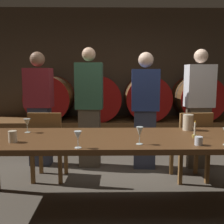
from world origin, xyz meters
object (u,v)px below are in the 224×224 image
object	(u,v)px
wine_barrel_center_left	(99,98)
guest_center_right	(145,110)
guest_far_right	(199,108)
candle_center	(195,133)
cup_center	(199,141)
chair_left	(48,143)
chair_right	(192,143)
wine_glass_left	(78,136)
dining_table	(118,143)
guest_far_left	(39,108)
wine_barrel_center_right	(147,98)
wine_glass_center	(140,132)
pitcher	(188,122)
wine_glass_far_left	(27,123)
wine_barrel_far_left	(51,98)
guest_center_left	(89,107)
cup_left	(13,137)
wine_barrel_far_right	(197,98)

from	to	relation	value
wine_barrel_center_left	guest_center_right	world-z (taller)	guest_center_right
guest_far_right	wine_barrel_center_left	bearing A→B (deg)	-48.23
candle_center	cup_center	xyz separation A→B (m)	(-0.06, -0.29, -0.01)
chair_left	chair_right	world-z (taller)	same
chair_right	wine_glass_left	xyz separation A→B (m)	(-1.29, -1.03, 0.33)
guest_center_right	candle_center	size ratio (longest dim) A/B	9.47
dining_table	guest_far_left	distance (m)	1.71
wine_barrel_center_right	guest_far_left	size ratio (longest dim) A/B	0.52
dining_table	wine_glass_center	world-z (taller)	wine_glass_center
pitcher	dining_table	bearing A→B (deg)	-158.27
pitcher	guest_center_right	bearing A→B (deg)	113.20
pitcher	guest_far_right	bearing A→B (deg)	64.46
wine_barrel_center_right	wine_glass_far_left	size ratio (longest dim) A/B	5.81
wine_barrel_far_left	chair_right	size ratio (longest dim) A/B	0.97
guest_far_left	pitcher	distance (m)	2.12
wine_glass_left	guest_center_left	bearing A→B (deg)	90.50
guest_far_right	candle_center	distance (m)	1.26
guest_center_left	wine_glass_center	size ratio (longest dim) A/B	10.94
wine_barrel_far_left	cup_left	size ratio (longest dim) A/B	8.16
wine_barrel_center_left	cup_center	distance (m)	3.16
guest_center_left	wine_barrel_far_left	bearing A→B (deg)	-56.08
wine_barrel_far_right	candle_center	bearing A→B (deg)	-108.79
wine_barrel_far_left	wine_barrel_far_right	bearing A→B (deg)	0.00
chair_left	cup_center	distance (m)	1.85
candle_center	cup_center	size ratio (longest dim) A/B	2.29
chair_right	guest_center_right	world-z (taller)	guest_center_right
chair_right	cup_center	distance (m)	1.03
chair_right	cup_left	xyz separation A→B (m)	(-1.90, -0.83, 0.29)
wine_glass_center	cup_center	size ratio (longest dim) A/B	2.07
pitcher	cup_center	xyz separation A→B (m)	(-0.09, -0.63, -0.05)
wine_barrel_far_left	wine_glass_left	size ratio (longest dim) A/B	5.94
guest_far_right	cup_left	size ratio (longest dim) A/B	15.98
wine_barrel_center_right	chair_left	world-z (taller)	wine_barrel_center_right
guest_far_right	pitcher	distance (m)	0.93
wine_barrel_far_right	wine_glass_left	world-z (taller)	wine_barrel_far_right
chair_left	guest_center_left	size ratio (longest dim) A/B	0.52
wine_barrel_center_left	guest_far_right	distance (m)	2.12
wine_barrel_far_left	chair_left	distance (m)	2.09
pitcher	cup_center	bearing A→B (deg)	-98.50
guest_far_left	cup_center	bearing A→B (deg)	142.08
candle_center	wine_glass_far_left	xyz separation A→B (m)	(-1.70, 0.25, 0.06)
wine_glass_center	cup_left	bearing A→B (deg)	175.54
wine_barrel_center_right	guest_center_left	size ratio (longest dim) A/B	0.50
wine_barrel_far_left	guest_far_right	xyz separation A→B (m)	(2.41, -1.54, -0.01)
wine_barrel_far_left	guest_center_right	bearing A→B (deg)	-43.16
wine_barrel_center_right	guest_far_right	world-z (taller)	guest_far_right
guest_far_left	wine_barrel_center_right	bearing A→B (deg)	-137.34
chair_right	wine_glass_far_left	world-z (taller)	chair_right
chair_right	guest_far_right	world-z (taller)	guest_far_right
wine_barrel_center_left	guest_far_left	xyz separation A→B (m)	(-0.82, -1.40, -0.02)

